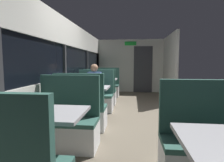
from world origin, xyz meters
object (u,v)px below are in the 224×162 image
(bench_near_window_facing_entry, at_px, (67,126))
(bench_mid_window_facing_entry, at_px, (95,99))
(dining_table_far_window, at_px, (104,82))
(bench_far_window_facing_end, at_px, (100,94))
(bench_front_aisle_facing_entry, at_px, (204,150))
(seated_passenger, at_px, (95,91))
(dining_table_near_window, at_px, (45,120))
(dining_table_mid_window, at_px, (89,91))
(bench_mid_window_facing_end, at_px, (81,112))
(bench_far_window_facing_entry, at_px, (107,88))

(bench_near_window_facing_entry, height_order, bench_mid_window_facing_entry, same)
(dining_table_far_window, xyz_separation_m, bench_far_window_facing_end, (0.00, -0.70, -0.31))
(dining_table_far_window, height_order, bench_front_aisle_facing_entry, bench_front_aisle_facing_entry)
(bench_mid_window_facing_entry, height_order, seated_passenger, seated_passenger)
(dining_table_near_window, bearing_deg, dining_table_mid_window, 90.00)
(dining_table_near_window, bearing_deg, bench_mid_window_facing_end, 90.00)
(bench_front_aisle_facing_entry, bearing_deg, bench_mid_window_facing_end, 142.03)
(bench_near_window_facing_entry, xyz_separation_m, seated_passenger, (0.00, 2.12, 0.21))
(bench_near_window_facing_entry, distance_m, bench_front_aisle_facing_entry, 1.89)
(dining_table_near_window, bearing_deg, bench_far_window_facing_entry, 90.00)
(bench_near_window_facing_entry, distance_m, bench_mid_window_facing_entry, 2.20)
(bench_front_aisle_facing_entry, bearing_deg, bench_near_window_facing_entry, 161.47)
(dining_table_near_window, bearing_deg, seated_passenger, 90.00)
(bench_mid_window_facing_end, distance_m, bench_front_aisle_facing_entry, 2.27)
(bench_mid_window_facing_entry, xyz_separation_m, bench_far_window_facing_end, (0.00, 0.80, 0.00))
(dining_table_near_window, relative_size, dining_table_mid_window, 1.00)
(dining_table_far_window, bearing_deg, bench_far_window_facing_entry, 90.00)
(bench_mid_window_facing_entry, bearing_deg, bench_front_aisle_facing_entry, -57.37)
(bench_near_window_facing_entry, bearing_deg, bench_mid_window_facing_entry, 90.00)
(bench_near_window_facing_entry, relative_size, dining_table_mid_window, 1.22)
(dining_table_far_window, relative_size, bench_far_window_facing_entry, 0.82)
(dining_table_near_window, xyz_separation_m, dining_table_far_window, (0.00, 4.39, 0.00))
(bench_near_window_facing_entry, bearing_deg, bench_mid_window_facing_end, 90.00)
(bench_far_window_facing_end, bearing_deg, bench_near_window_facing_entry, -90.00)
(bench_far_window_facing_end, bearing_deg, seated_passenger, -90.00)
(dining_table_mid_window, height_order, seated_passenger, seated_passenger)
(dining_table_mid_window, relative_size, bench_mid_window_facing_end, 0.82)
(dining_table_mid_window, distance_m, bench_far_window_facing_entry, 2.91)
(bench_near_window_facing_entry, bearing_deg, bench_far_window_facing_end, 90.00)
(bench_near_window_facing_entry, distance_m, bench_far_window_facing_entry, 4.39)
(bench_near_window_facing_entry, relative_size, bench_mid_window_facing_end, 1.00)
(bench_far_window_facing_end, height_order, bench_far_window_facing_entry, same)
(dining_table_near_window, height_order, dining_table_far_window, same)
(bench_mid_window_facing_end, relative_size, dining_table_far_window, 1.22)
(dining_table_mid_window, bearing_deg, seated_passenger, 90.00)
(bench_front_aisle_facing_entry, xyz_separation_m, seated_passenger, (-1.79, 2.72, 0.21))
(dining_table_near_window, relative_size, bench_near_window_facing_entry, 0.82)
(bench_near_window_facing_entry, relative_size, dining_table_far_window, 1.22)
(dining_table_far_window, distance_m, bench_far_window_facing_entry, 0.77)
(dining_table_near_window, distance_m, seated_passenger, 2.82)
(dining_table_mid_window, xyz_separation_m, dining_table_far_window, (0.00, 2.20, 0.00))
(dining_table_near_window, bearing_deg, bench_far_window_facing_end, 90.00)
(bench_mid_window_facing_end, height_order, bench_front_aisle_facing_entry, same)
(bench_mid_window_facing_entry, distance_m, seated_passenger, 0.22)
(dining_table_near_window, height_order, bench_far_window_facing_entry, bench_far_window_facing_entry)
(bench_near_window_facing_entry, bearing_deg, seated_passenger, 90.00)
(bench_front_aisle_facing_entry, bearing_deg, seated_passenger, 123.31)
(bench_mid_window_facing_end, xyz_separation_m, bench_far_window_facing_end, (0.00, 2.20, 0.00))
(dining_table_far_window, height_order, bench_far_window_facing_entry, bench_far_window_facing_entry)
(dining_table_far_window, bearing_deg, seated_passenger, -90.00)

